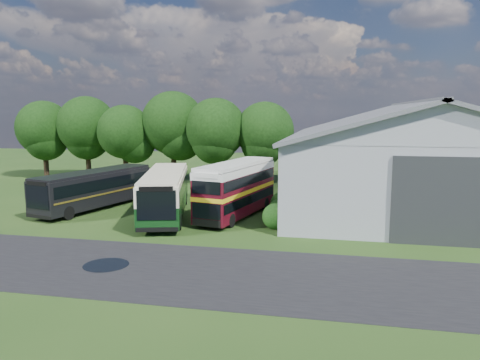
% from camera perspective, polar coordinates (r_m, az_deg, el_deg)
% --- Properties ---
extents(ground, '(120.00, 120.00, 0.00)m').
position_cam_1_polar(ground, '(26.01, -9.95, -8.36)').
color(ground, '#1B3912').
rests_on(ground, ground).
extents(asphalt_road, '(60.00, 8.00, 0.02)m').
position_cam_1_polar(asphalt_road, '(22.36, -5.56, -11.08)').
color(asphalt_road, black).
rests_on(asphalt_road, ground).
extents(puddle, '(2.20, 2.20, 0.01)m').
position_cam_1_polar(puddle, '(24.03, -16.01, -9.97)').
color(puddle, black).
rests_on(puddle, ground).
extents(storage_shed, '(18.80, 24.80, 8.15)m').
position_cam_1_polar(storage_shed, '(39.62, 19.97, 3.13)').
color(storage_shed, gray).
rests_on(storage_shed, ground).
extents(tree_far_left, '(6.12, 6.12, 8.64)m').
position_cam_1_polar(tree_far_left, '(57.19, -22.78, 5.84)').
color(tree_far_left, black).
rests_on(tree_far_left, ground).
extents(tree_left_a, '(6.46, 6.46, 9.12)m').
position_cam_1_polar(tree_left_a, '(54.94, -18.18, 6.32)').
color(tree_left_a, black).
rests_on(tree_left_a, ground).
extents(tree_left_b, '(5.78, 5.78, 8.16)m').
position_cam_1_polar(tree_left_b, '(51.74, -13.88, 5.70)').
color(tree_left_b, black).
rests_on(tree_left_b, ground).
extents(tree_mid, '(6.80, 6.80, 9.60)m').
position_cam_1_polar(tree_mid, '(50.97, -8.17, 6.87)').
color(tree_mid, black).
rests_on(tree_mid, ground).
extents(tree_right_a, '(6.26, 6.26, 8.83)m').
position_cam_1_polar(tree_right_a, '(48.54, -2.97, 6.29)').
color(tree_right_a, black).
rests_on(tree_right_a, ground).
extents(tree_right_b, '(5.98, 5.98, 8.45)m').
position_cam_1_polar(tree_right_b, '(48.31, 3.05, 5.98)').
color(tree_right_b, black).
rests_on(tree_right_b, ground).
extents(shrub_front, '(1.70, 1.70, 1.70)m').
position_cam_1_polar(shrub_front, '(30.27, 4.32, -5.87)').
color(shrub_front, '#194714').
rests_on(shrub_front, ground).
extents(shrub_mid, '(1.60, 1.60, 1.60)m').
position_cam_1_polar(shrub_mid, '(32.20, 4.79, -5.01)').
color(shrub_mid, '#194714').
rests_on(shrub_mid, ground).
extents(shrub_back, '(1.80, 1.80, 1.80)m').
position_cam_1_polar(shrub_back, '(34.13, 5.20, -4.25)').
color(shrub_back, '#194714').
rests_on(shrub_back, ground).
extents(bus_green_single, '(5.73, 11.90, 3.20)m').
position_cam_1_polar(bus_green_single, '(33.71, -9.09, -1.52)').
color(bus_green_single, black).
rests_on(bus_green_single, ground).
extents(bus_maroon_double, '(4.22, 9.33, 3.89)m').
position_cam_1_polar(bus_maroon_double, '(33.13, -0.43, -1.18)').
color(bus_maroon_double, black).
rests_on(bus_maroon_double, ground).
extents(bus_dark_single, '(5.09, 10.93, 2.94)m').
position_cam_1_polar(bus_dark_single, '(37.61, -17.29, -1.00)').
color(bus_dark_single, black).
rests_on(bus_dark_single, ground).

